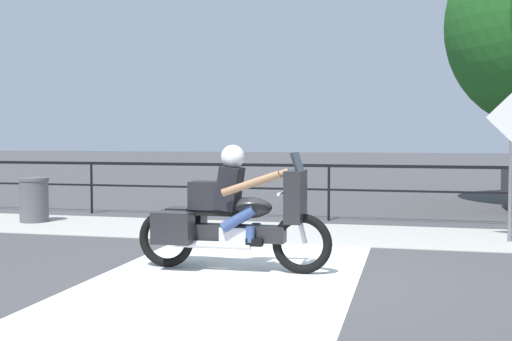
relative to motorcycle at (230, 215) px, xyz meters
name	(u,v)px	position (x,y,z in m)	size (l,w,h in m)	color
ground_plane	(274,276)	(0.59, -0.18, -0.69)	(120.00, 120.00, 0.00)	#424244
sidewalk_band	(316,233)	(0.59, 3.22, -0.68)	(44.00, 2.40, 0.01)	#A8A59E
crosswalk_band	(228,277)	(0.08, -0.38, -0.68)	(3.01, 6.00, 0.01)	silver
fence_railing	(329,176)	(0.59, 4.96, 0.19)	(36.00, 0.05, 1.11)	black
motorcycle	(230,215)	(0.00, 0.00, 0.00)	(2.46, 0.76, 1.55)	black
trash_bin	(34,200)	(-4.88, 3.38, -0.26)	(0.56, 0.56, 0.86)	#515156
street_sign	(511,147)	(3.66, 3.06, 0.80)	(0.77, 0.06, 2.33)	slate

